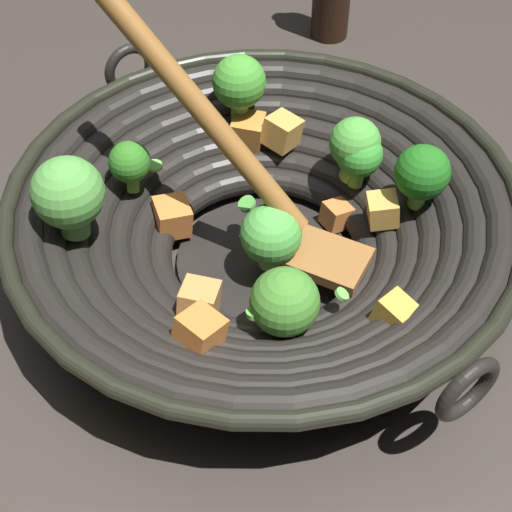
# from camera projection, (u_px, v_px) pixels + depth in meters

# --- Properties ---
(ground_plane) EXTENTS (4.00, 4.00, 0.00)m
(ground_plane) POSITION_uv_depth(u_px,v_px,m) (264.00, 265.00, 0.67)
(ground_plane) COLOR #332D28
(wok) EXTENTS (0.45, 0.43, 0.24)m
(wok) POSITION_uv_depth(u_px,v_px,m) (264.00, 218.00, 0.63)
(wok) COLOR black
(wok) RESTS_ON ground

